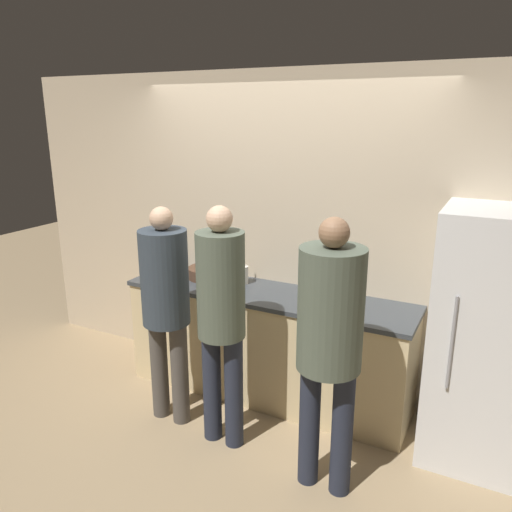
{
  "coord_description": "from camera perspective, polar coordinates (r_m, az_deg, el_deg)",
  "views": [
    {
      "loc": [
        1.62,
        -3.01,
        2.27
      ],
      "look_at": [
        0.0,
        0.14,
        1.25
      ],
      "focal_mm": 35.0,
      "sensor_mm": 36.0,
      "label": 1
    }
  ],
  "objects": [
    {
      "name": "refrigerator",
      "position": [
        3.59,
        25.68,
        -8.77
      ],
      "size": [
        0.78,
        0.69,
        1.71
      ],
      "color": "white",
      "rests_on": "ground_plane"
    },
    {
      "name": "cup_black",
      "position": [
        3.93,
        -3.91,
        -3.6
      ],
      "size": [
        0.09,
        0.09,
        0.1
      ],
      "color": "#28282D",
      "rests_on": "counter"
    },
    {
      "name": "person_left",
      "position": [
        3.67,
        -10.3,
        -4.76
      ],
      "size": [
        0.34,
        0.34,
        1.65
      ],
      "color": "#4C4742",
      "rests_on": "ground_plane"
    },
    {
      "name": "bottle_clear",
      "position": [
        4.29,
        -2.22,
        -1.55
      ],
      "size": [
        0.07,
        0.07,
        0.18
      ],
      "color": "silver",
      "rests_on": "counter"
    },
    {
      "name": "counter",
      "position": [
        4.15,
        1.33,
        -9.94
      ],
      "size": [
        2.35,
        0.62,
        0.9
      ],
      "color": "beige",
      "rests_on": "ground_plane"
    },
    {
      "name": "fruit_bowl",
      "position": [
        4.31,
        -5.59,
        -1.88
      ],
      "size": [
        0.33,
        0.33,
        0.13
      ],
      "color": "#4C3323",
      "rests_on": "counter"
    },
    {
      "name": "bottle_amber",
      "position": [
        3.65,
        8.2,
        -4.95
      ],
      "size": [
        0.06,
        0.06,
        0.18
      ],
      "color": "brown",
      "rests_on": "counter"
    },
    {
      "name": "wall_back",
      "position": [
        4.11,
        3.22,
        2.41
      ],
      "size": [
        5.2,
        0.06,
        2.6
      ],
      "color": "#C6B293",
      "rests_on": "ground_plane"
    },
    {
      "name": "ground_plane",
      "position": [
        4.1,
        -0.93,
        -17.51
      ],
      "size": [
        14.0,
        14.0,
        0.0
      ],
      "primitive_type": "plane",
      "color": "#9E8460"
    },
    {
      "name": "person_center",
      "position": [
        3.35,
        -4.0,
        -6.21
      ],
      "size": [
        0.32,
        0.32,
        1.71
      ],
      "color": "#232838",
      "rests_on": "ground_plane"
    },
    {
      "name": "cup_yellow",
      "position": [
        4.47,
        -11.61,
        -1.59
      ],
      "size": [
        0.09,
        0.09,
        0.08
      ],
      "color": "gold",
      "rests_on": "counter"
    },
    {
      "name": "utensil_crock",
      "position": [
        4.14,
        -1.71,
        -2.08
      ],
      "size": [
        0.12,
        0.12,
        0.3
      ],
      "color": "silver",
      "rests_on": "counter"
    },
    {
      "name": "bottle_dark",
      "position": [
        3.81,
        6.44,
        -3.92
      ],
      "size": [
        0.07,
        0.07,
        0.18
      ],
      "color": "#333338",
      "rests_on": "counter"
    },
    {
      "name": "person_right",
      "position": [
        2.94,
        8.43,
        -8.62
      ],
      "size": [
        0.38,
        0.38,
        1.73
      ],
      "color": "#232838",
      "rests_on": "ground_plane"
    }
  ]
}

